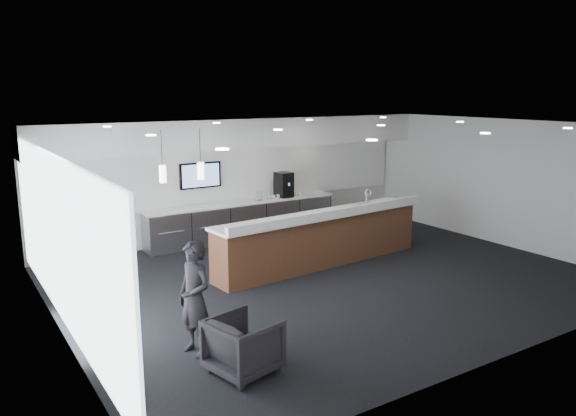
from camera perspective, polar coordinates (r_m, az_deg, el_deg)
ground at (r=11.22m, az=4.30°, el=-7.14°), size 10.00×10.00×0.00m
ceiling at (r=10.63m, az=4.55°, el=8.34°), size 10.00×8.00×0.02m
back_wall at (r=14.18m, az=-5.33°, el=3.09°), size 10.00×0.02×3.00m
left_wall at (r=8.85m, az=-22.51°, el=-3.10°), size 0.02×8.00×3.00m
right_wall at (r=14.35m, az=20.63°, el=2.49°), size 0.02×8.00×3.00m
soffit_bulkhead at (r=13.65m, az=-4.55°, el=7.63°), size 10.00×0.90×0.70m
alcove_panel at (r=14.13m, az=-5.28°, el=3.48°), size 9.80×0.06×1.40m
window_blinds_wall at (r=8.85m, az=-22.25°, el=-3.07°), size 0.04×7.36×2.55m
back_credenza at (r=14.05m, az=-4.58°, el=-1.21°), size 5.06×0.66×0.95m
wall_tv at (r=13.65m, az=-8.90°, el=3.30°), size 1.05×0.08×0.62m
pendant_left at (r=10.19m, az=-9.17°, el=3.83°), size 0.12×0.12×0.30m
pendant_right at (r=9.94m, az=-12.87°, el=3.48°), size 0.12×0.12×0.30m
ceiling_can_lights at (r=10.63m, az=4.55°, el=8.18°), size 7.00×5.00×0.02m
service_counter at (r=11.93m, az=3.39°, el=-3.08°), size 5.15×1.27×1.49m
coffee_machine at (r=14.46m, az=-0.43°, el=2.39°), size 0.40×0.51×0.64m
info_sign_left at (r=14.06m, az=-2.92°, el=1.28°), size 0.18×0.03×0.24m
info_sign_right at (r=14.24m, az=-1.78°, el=1.38°), size 0.16×0.07×0.22m
armchair at (r=7.57m, az=-4.54°, el=-13.73°), size 1.00×0.98×0.76m
lounge_guest at (r=7.98m, az=-9.47°, el=-9.04°), size 0.53×0.68×1.64m
cup_0 at (r=14.73m, az=1.32°, el=1.48°), size 0.10×0.10×0.09m
cup_1 at (r=14.65m, az=0.87°, el=1.43°), size 0.14×0.14×0.09m
cup_2 at (r=14.58m, az=0.41°, el=1.38°), size 0.12×0.12×0.09m
cup_3 at (r=14.50m, az=-0.06°, el=1.32°), size 0.12×0.12×0.09m
cup_4 at (r=14.43m, az=-0.53°, el=1.27°), size 0.13×0.13×0.09m
cup_5 at (r=14.36m, az=-1.00°, el=1.21°), size 0.10×0.10×0.09m
cup_6 at (r=14.29m, az=-1.48°, el=1.16°), size 0.14×0.14×0.09m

